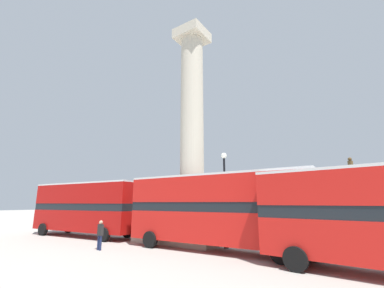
{
  "coord_description": "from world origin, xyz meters",
  "views": [
    {
      "loc": [
        11.52,
        -16.89,
        2.75
      ],
      "look_at": [
        0.0,
        0.0,
        7.44
      ],
      "focal_mm": 24.0,
      "sensor_mm": 36.0,
      "label": 1
    }
  ],
  "objects_px": {
    "bus_a": "(215,208)",
    "bus_c": "(86,207)",
    "street_lamp": "(225,197)",
    "pedestrian_near_lamp": "(100,233)",
    "monument_column": "(192,166)",
    "equestrian_statue": "(358,218)"
  },
  "relations": [
    {
      "from": "street_lamp",
      "to": "pedestrian_near_lamp",
      "type": "distance_m",
      "value": 8.0
    },
    {
      "from": "bus_a",
      "to": "bus_c",
      "type": "relative_size",
      "value": 1.07
    },
    {
      "from": "bus_a",
      "to": "pedestrian_near_lamp",
      "type": "distance_m",
      "value": 7.1
    },
    {
      "from": "monument_column",
      "to": "pedestrian_near_lamp",
      "type": "xyz_separation_m",
      "value": [
        -2.18,
        -6.61,
        -4.64
      ]
    },
    {
      "from": "bus_a",
      "to": "pedestrian_near_lamp",
      "type": "xyz_separation_m",
      "value": [
        -5.94,
        -3.58,
        -1.49
      ]
    },
    {
      "from": "equestrian_statue",
      "to": "street_lamp",
      "type": "bearing_deg",
      "value": -160.79
    },
    {
      "from": "bus_c",
      "to": "monument_column",
      "type": "bearing_deg",
      "value": 16.67
    },
    {
      "from": "bus_a",
      "to": "street_lamp",
      "type": "bearing_deg",
      "value": 89.84
    },
    {
      "from": "monument_column",
      "to": "bus_a",
      "type": "relative_size",
      "value": 1.65
    },
    {
      "from": "pedestrian_near_lamp",
      "to": "bus_c",
      "type": "bearing_deg",
      "value": 162.64
    },
    {
      "from": "equestrian_statue",
      "to": "street_lamp",
      "type": "distance_m",
      "value": 10.22
    },
    {
      "from": "equestrian_statue",
      "to": "pedestrian_near_lamp",
      "type": "relative_size",
      "value": 3.59
    },
    {
      "from": "bus_c",
      "to": "pedestrian_near_lamp",
      "type": "xyz_separation_m",
      "value": [
        6.43,
        -3.2,
        -1.47
      ]
    },
    {
      "from": "monument_column",
      "to": "bus_c",
      "type": "relative_size",
      "value": 1.76
    },
    {
      "from": "monument_column",
      "to": "street_lamp",
      "type": "relative_size",
      "value": 3.15
    },
    {
      "from": "bus_a",
      "to": "bus_c",
      "type": "bearing_deg",
      "value": -179.31
    },
    {
      "from": "equestrian_statue",
      "to": "pedestrian_near_lamp",
      "type": "bearing_deg",
      "value": -164.07
    },
    {
      "from": "monument_column",
      "to": "street_lamp",
      "type": "bearing_deg",
      "value": -24.29
    },
    {
      "from": "bus_c",
      "to": "pedestrian_near_lamp",
      "type": "height_order",
      "value": "bus_c"
    },
    {
      "from": "street_lamp",
      "to": "pedestrian_near_lamp",
      "type": "height_order",
      "value": "street_lamp"
    },
    {
      "from": "bus_c",
      "to": "street_lamp",
      "type": "height_order",
      "value": "street_lamp"
    },
    {
      "from": "equestrian_statue",
      "to": "pedestrian_near_lamp",
      "type": "height_order",
      "value": "equestrian_statue"
    }
  ]
}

